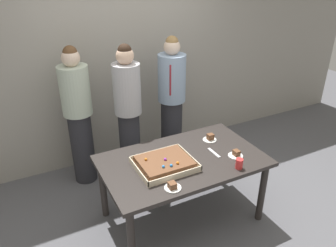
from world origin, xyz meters
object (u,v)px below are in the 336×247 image
object	(u,v)px
sheet_cake	(165,163)
cake_server_utensil	(214,153)
plated_slice_far_left	(210,138)
person_striped_tie_right	(128,114)
drink_cup_nearest	(239,164)
person_serving_front	(78,116)
plated_slice_near_right	(236,154)
person_green_shirt_behind	(172,101)
party_table	(183,166)
plated_slice_near_left	(172,187)

from	to	relation	value
sheet_cake	cake_server_utensil	size ratio (longest dim) A/B	2.77
plated_slice_far_left	person_striped_tie_right	world-z (taller)	person_striped_tie_right
drink_cup_nearest	person_serving_front	bearing A→B (deg)	126.34
plated_slice_near_right	cake_server_utensil	xyz separation A→B (m)	(-0.16, 0.15, -0.02)
plated_slice_near_right	drink_cup_nearest	world-z (taller)	drink_cup_nearest
plated_slice_far_left	person_striped_tie_right	size ratio (longest dim) A/B	0.09
drink_cup_nearest	person_serving_front	size ratio (longest dim) A/B	0.06
drink_cup_nearest	cake_server_utensil	world-z (taller)	drink_cup_nearest
sheet_cake	plated_slice_far_left	distance (m)	0.71
person_green_shirt_behind	person_striped_tie_right	world-z (taller)	same
cake_server_utensil	plated_slice_far_left	bearing A→B (deg)	65.26
party_table	plated_slice_near_right	bearing A→B (deg)	-21.29
plated_slice_near_left	person_green_shirt_behind	distance (m)	1.61
person_serving_front	person_striped_tie_right	distance (m)	0.58
plated_slice_far_left	drink_cup_nearest	distance (m)	0.58
cake_server_utensil	person_serving_front	world-z (taller)	person_serving_front
party_table	person_serving_front	world-z (taller)	person_serving_front
plated_slice_near_left	cake_server_utensil	bearing A→B (deg)	26.30
plated_slice_far_left	person_striped_tie_right	bearing A→B (deg)	132.45
sheet_cake	drink_cup_nearest	bearing A→B (deg)	-29.08
drink_cup_nearest	person_green_shirt_behind	distance (m)	1.44
person_serving_front	person_green_shirt_behind	xyz separation A→B (m)	(1.17, -0.11, 0.00)
person_striped_tie_right	plated_slice_near_right	bearing A→B (deg)	32.99
plated_slice_near_left	cake_server_utensil	world-z (taller)	plated_slice_near_left
sheet_cake	drink_cup_nearest	distance (m)	0.71
party_table	drink_cup_nearest	bearing A→B (deg)	-43.80
person_striped_tie_right	person_serving_front	bearing A→B (deg)	-114.15
sheet_cake	cake_server_utensil	bearing A→B (deg)	-1.13
sheet_cake	drink_cup_nearest	xyz separation A→B (m)	(0.62, -0.34, 0.01)
party_table	plated_slice_far_left	xyz separation A→B (m)	(0.45, 0.20, 0.11)
cake_server_utensil	person_serving_front	bearing A→B (deg)	131.67
plated_slice_near_left	plated_slice_far_left	distance (m)	0.95
sheet_cake	plated_slice_far_left	size ratio (longest dim) A/B	3.69
party_table	person_serving_front	distance (m)	1.41
drink_cup_nearest	person_striped_tie_right	distance (m)	1.45
drink_cup_nearest	plated_slice_near_left	bearing A→B (deg)	179.11
person_green_shirt_behind	person_striped_tie_right	bearing A→B (deg)	-47.95
plated_slice_near_left	sheet_cake	bearing A→B (deg)	74.89
drink_cup_nearest	sheet_cake	bearing A→B (deg)	150.92
sheet_cake	plated_slice_near_right	bearing A→B (deg)	-12.37
person_serving_front	person_green_shirt_behind	size ratio (longest dim) A/B	0.99
person_striped_tie_right	cake_server_utensil	bearing A→B (deg)	30.02
plated_slice_far_left	person_serving_front	distance (m)	1.55
party_table	plated_slice_near_right	size ratio (longest dim) A/B	10.78
plated_slice_near_right	party_table	bearing A→B (deg)	158.71
party_table	person_striped_tie_right	distance (m)	0.98
cake_server_utensil	person_striped_tie_right	distance (m)	1.13
sheet_cake	plated_slice_near_left	world-z (taller)	sheet_cake
cake_server_utensil	person_serving_front	xyz separation A→B (m)	(-1.08, 1.22, 0.14)
plated_slice_near_left	cake_server_utensil	xyz separation A→B (m)	(0.65, 0.32, -0.02)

